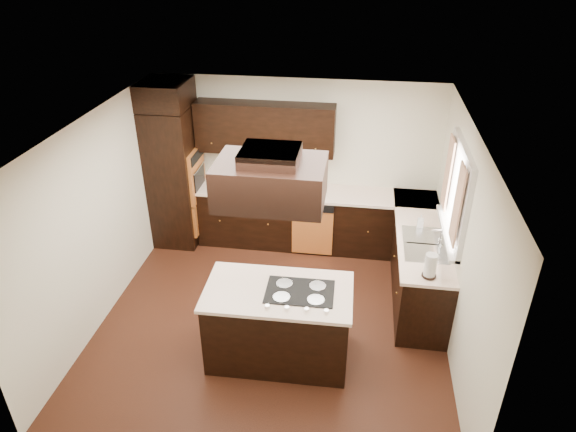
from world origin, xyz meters
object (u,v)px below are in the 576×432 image
Objects in this scene: island at (279,325)px; range_hood at (271,182)px; spice_rack at (266,181)px; oven_column at (175,177)px.

island is 1.46× the size of range_hood.
range_hood is at bearing -86.36° from spice_rack.
island is at bearing -50.02° from oven_column.
oven_column is 1.38× the size of island.
oven_column is at bearing 129.74° from range_hood.
oven_column is at bearing 173.11° from spice_rack.
island is at bearing -85.01° from spice_rack.
oven_column is at bearing 128.90° from island.
oven_column reaches higher than spice_rack.
island is at bearing -43.01° from range_hood.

